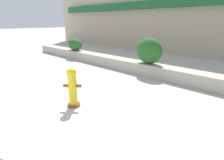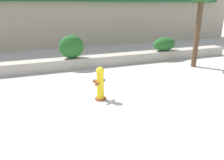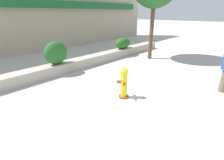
# 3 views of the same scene
# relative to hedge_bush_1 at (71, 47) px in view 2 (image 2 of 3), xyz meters

# --- Properties ---
(ground_plane) EXTENTS (120.00, 120.00, 0.00)m
(ground_plane) POSITION_rel_hedge_bush_1_xyz_m (-0.05, -6.00, -1.03)
(ground_plane) COLOR #BCB7B2
(planter_wall_low) EXTENTS (18.00, 0.70, 0.50)m
(planter_wall_low) POSITION_rel_hedge_bush_1_xyz_m (-0.05, 0.00, -0.78)
(planter_wall_low) COLOR #ADA393
(planter_wall_low) RESTS_ON ground
(hedge_bush_1) EXTENTS (1.16, 0.70, 1.07)m
(hedge_bush_1) POSITION_rel_hedge_bush_1_xyz_m (0.00, 0.00, 0.00)
(hedge_bush_1) COLOR #235B23
(hedge_bush_1) RESTS_ON planter_wall_low
(hedge_bush_2) EXTENTS (1.35, 0.68, 0.71)m
(hedge_bush_2) POSITION_rel_hedge_bush_1_xyz_m (5.06, 0.00, -0.18)
(hedge_bush_2) COLOR #235B23
(hedge_bush_2) RESTS_ON planter_wall_low
(fire_hydrant) EXTENTS (0.50, 0.50, 1.08)m
(fire_hydrant) POSITION_rel_hedge_bush_1_xyz_m (0.13, -3.94, -0.48)
(fire_hydrant) COLOR brown
(fire_hydrant) RESTS_ON ground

